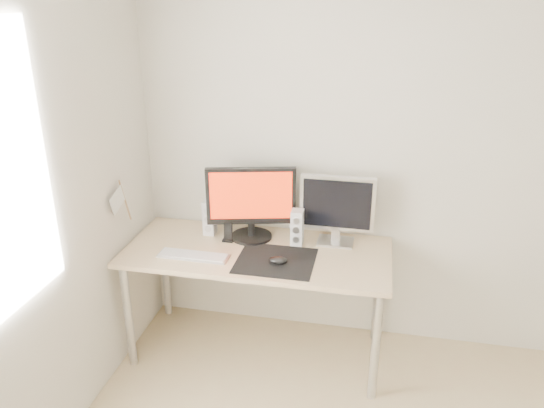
{
  "coord_description": "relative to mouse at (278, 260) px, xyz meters",
  "views": [
    {
      "loc": [
        -0.26,
        -1.41,
        2.18
      ],
      "look_at": [
        -0.85,
        1.45,
        1.01
      ],
      "focal_mm": 35.0,
      "sensor_mm": 36.0,
      "label": 1
    }
  ],
  "objects": [
    {
      "name": "phone_dock",
      "position": [
        -0.36,
        0.23,
        0.01
      ],
      "size": [
        0.07,
        0.06,
        0.12
      ],
      "color": "black",
      "rests_on": "desk"
    },
    {
      "name": "desk",
      "position": [
        -0.16,
        0.14,
        -0.1
      ],
      "size": [
        1.6,
        0.7,
        0.73
      ],
      "color": "#D1B587",
      "rests_on": "ground"
    },
    {
      "name": "mousepad",
      "position": [
        -0.02,
        0.03,
        -0.02
      ],
      "size": [
        0.45,
        0.4,
        0.0
      ],
      "primitive_type": "cube",
      "color": "black",
      "rests_on": "desk"
    },
    {
      "name": "main_monitor",
      "position": [
        -0.23,
        0.3,
        0.23
      ],
      "size": [
        0.54,
        0.31,
        0.47
      ],
      "color": "black",
      "rests_on": "desk"
    },
    {
      "name": "keyboard",
      "position": [
        -0.51,
        -0.02,
        -0.02
      ],
      "size": [
        0.42,
        0.13,
        0.02
      ],
      "color": "#ABABAD",
      "rests_on": "desk"
    },
    {
      "name": "pennant",
      "position": [
        -0.95,
        0.0,
        0.3
      ],
      "size": [
        0.01,
        0.23,
        0.29
      ],
      "color": "#A57F54",
      "rests_on": "wall_left"
    },
    {
      "name": "mouse",
      "position": [
        0.0,
        0.0,
        0.0
      ],
      "size": [
        0.11,
        0.06,
        0.04
      ],
      "primitive_type": "ellipsoid",
      "color": "black",
      "rests_on": "mousepad"
    },
    {
      "name": "second_monitor",
      "position": [
        0.3,
        0.34,
        0.22
      ],
      "size": [
        0.45,
        0.16,
        0.43
      ],
      "color": "silver",
      "rests_on": "desk"
    },
    {
      "name": "speaker_left",
      "position": [
        -0.51,
        0.31,
        0.09
      ],
      "size": [
        0.07,
        0.09,
        0.23
      ],
      "color": "white",
      "rests_on": "desk"
    },
    {
      "name": "speaker_right",
      "position": [
        0.07,
        0.27,
        0.09
      ],
      "size": [
        0.07,
        0.09,
        0.23
      ],
      "color": "white",
      "rests_on": "desk"
    },
    {
      "name": "wall_back",
      "position": [
        0.77,
        0.51,
        0.5
      ],
      "size": [
        3.5,
        0.0,
        3.5
      ],
      "primitive_type": "plane",
      "rotation": [
        1.57,
        0.0,
        0.0
      ],
      "color": "silver",
      "rests_on": "ground"
    }
  ]
}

